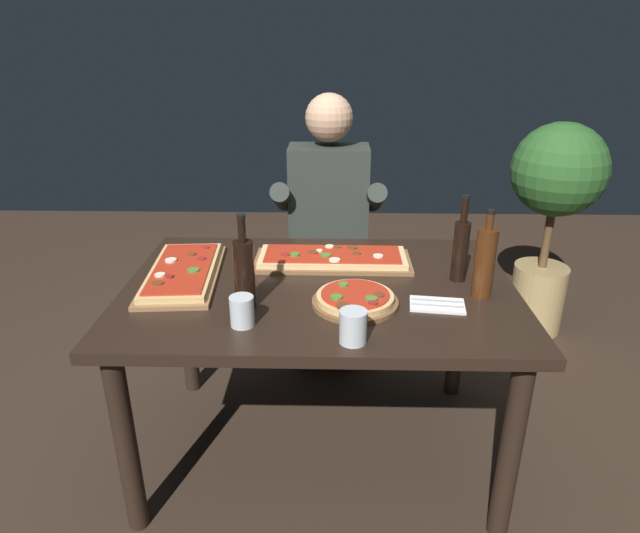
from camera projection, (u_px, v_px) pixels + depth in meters
The scene contains 14 objects.
ground_plane at pixel (320, 446), 2.27m from camera, with size 6.40×6.40×0.00m, color #38281E.
dining_table at pixel (320, 308), 2.01m from camera, with size 1.40×0.96×0.74m.
pizza_rectangular_front at pixel (333, 259), 2.15m from camera, with size 0.62×0.25×0.05m.
pizza_rectangular_left at pixel (183, 272), 2.03m from camera, with size 0.30×0.57×0.05m.
pizza_round_far at pixel (355, 299), 1.82m from camera, with size 0.29×0.29×0.05m.
wine_bottle_dark at pixel (461, 248), 1.97m from camera, with size 0.06×0.06×0.32m.
oil_bottle_amber at pixel (485, 262), 1.85m from camera, with size 0.07×0.07×0.31m.
vinegar_bottle_green at pixel (244, 273), 1.77m from camera, with size 0.07×0.07×0.32m.
tumbler_near_camera at pixel (353, 327), 1.59m from camera, with size 0.08×0.08×0.10m.
tumbler_far_side at pixel (242, 311), 1.69m from camera, with size 0.08×0.08×0.10m.
napkin_cutlery_set at pixel (437, 305), 1.82m from camera, with size 0.19×0.13×0.01m.
diner_chair at pixel (328, 259), 2.86m from camera, with size 0.44×0.44×0.87m.
seated_diner at pixel (328, 220), 2.65m from camera, with size 0.53×0.41×1.33m.
potted_plant_corner at pixel (554, 201), 2.88m from camera, with size 0.48×0.48×1.17m.
Camera 1 is at (0.04, -1.79, 1.58)m, focal length 30.77 mm.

